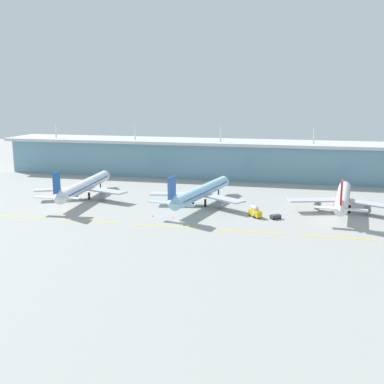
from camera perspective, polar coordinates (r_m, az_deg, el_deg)
name	(u,v)px	position (r m, az deg, el deg)	size (l,w,h in m)	color
ground_plane	(176,222)	(203.77, -1.84, -3.55)	(600.00, 600.00, 0.00)	#9E9E99
terminal_building	(222,159)	(309.40, 3.54, 3.95)	(288.00, 34.00, 32.06)	#6693A8
airliner_near	(84,186)	(252.08, -12.61, 0.66)	(48.69, 71.60, 18.90)	white
airliner_middle	(200,192)	(231.58, 0.99, -0.03)	(47.82, 68.95, 18.90)	#9ED1EA
airliner_far	(343,198)	(229.76, 17.30, -0.67)	(48.54, 61.13, 18.90)	white
taxiway_stripe_west	(15,217)	(225.81, -20.07, -2.74)	(28.00, 0.70, 0.04)	yellow
taxiway_stripe_mid_west	(87,221)	(209.41, -12.23, -3.39)	(28.00, 0.70, 0.04)	yellow
taxiway_stripe_centre	(165,226)	(197.55, -3.25, -4.06)	(28.00, 0.70, 0.04)	yellow
taxiway_stripe_mid_east	(248,232)	(191.07, 6.61, -4.67)	(28.00, 0.70, 0.04)	yellow
taxiway_stripe_east	(339,238)	(190.54, 16.86, -5.16)	(28.00, 0.70, 0.04)	yellow
baggage_cart	(257,215)	(212.26, 7.63, -2.67)	(3.79, 2.38, 2.48)	silver
fuel_truck	(255,212)	(213.13, 7.41, -2.33)	(6.44, 7.30, 4.95)	gold
pushback_tug	(276,216)	(211.28, 9.79, -2.86)	(4.96, 4.56, 1.85)	#333842
safety_cone_left_wingtip	(153,216)	(212.89, -4.62, -2.82)	(0.56, 0.56, 0.70)	orange
safety_cone_nose_front	(203,219)	(206.82, 1.26, -3.22)	(0.56, 0.56, 0.70)	orange
safety_cone_right_wingtip	(173,217)	(210.09, -2.27, -2.98)	(0.56, 0.56, 0.70)	orange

